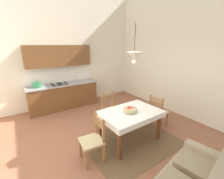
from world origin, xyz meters
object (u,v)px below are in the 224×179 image
object	(u,v)px
dining_chair_tv_side	(93,140)
dining_chair_window_side	(158,112)
kitchen_cabinetry	(62,85)
dining_chair_kitchen_side	(110,110)
fruit_bowl	(130,110)
pendant_lamp	(134,56)
dining_table	(130,117)

from	to	relation	value
dining_chair_tv_side	dining_chair_window_side	xyz separation A→B (m)	(2.06, 0.14, 0.00)
kitchen_cabinetry	dining_chair_window_side	size ratio (longest dim) A/B	2.54
dining_chair_kitchen_side	kitchen_cabinetry	bearing A→B (deg)	111.44
kitchen_cabinetry	dining_chair_tv_side	bearing A→B (deg)	-95.31
dining_chair_window_side	kitchen_cabinetry	bearing A→B (deg)	122.62
fruit_bowl	dining_chair_kitchen_side	bearing A→B (deg)	86.56
kitchen_cabinetry	pendant_lamp	xyz separation A→B (m)	(0.77, -2.86, 1.15)
fruit_bowl	dining_chair_window_side	bearing A→B (deg)	3.58
dining_table	dining_chair_kitchen_side	bearing A→B (deg)	87.76
dining_table	dining_chair_kitchen_side	distance (m)	0.92
dining_table	dining_chair_kitchen_side	world-z (taller)	dining_chair_kitchen_side
pendant_lamp	dining_chair_tv_side	bearing A→B (deg)	-176.10
dining_chair_kitchen_side	dining_chair_window_side	bearing A→B (deg)	-39.48
dining_table	dining_chair_tv_side	bearing A→B (deg)	-175.48
kitchen_cabinetry	pendant_lamp	world-z (taller)	pendant_lamp
dining_table	fruit_bowl	distance (m)	0.19
fruit_bowl	pendant_lamp	distance (m)	1.19
kitchen_cabinetry	dining_chair_tv_side	xyz separation A→B (m)	(-0.27, -2.93, -0.41)
dining_chair_kitchen_side	dining_table	bearing A→B (deg)	-92.24
dining_chair_tv_side	dining_table	bearing A→B (deg)	4.52
kitchen_cabinetry	dining_chair_kitchen_side	size ratio (longest dim) A/B	2.54
dining_table	fruit_bowl	world-z (taller)	fruit_bowl
dining_chair_window_side	fruit_bowl	world-z (taller)	dining_chair_window_side
dining_chair_kitchen_side	pendant_lamp	size ratio (longest dim) A/B	1.16
kitchen_cabinetry	fruit_bowl	distance (m)	2.94
dining_chair_tv_side	dining_chair_kitchen_side	xyz separation A→B (m)	(1.04, 0.98, 0.00)
dining_chair_tv_side	fruit_bowl	world-z (taller)	dining_chair_tv_side
dining_chair_kitchen_side	pendant_lamp	xyz separation A→B (m)	(0.00, -0.91, 1.56)
kitchen_cabinetry	dining_table	size ratio (longest dim) A/B	1.70
dining_chair_window_side	pendant_lamp	bearing A→B (deg)	-176.30
pendant_lamp	fruit_bowl	bearing A→B (deg)	-178.69
kitchen_cabinetry	dining_chair_tv_side	distance (m)	2.97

